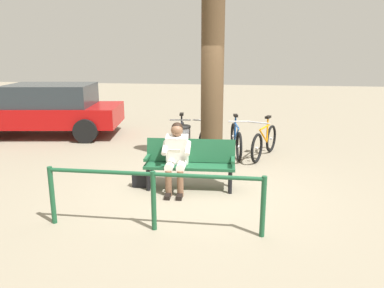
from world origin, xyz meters
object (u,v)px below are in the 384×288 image
object	(u,v)px
bicycle_blue	(181,138)
parked_car	(48,109)
litter_bin	(181,144)
bench	(190,160)
handbag	(141,180)
bicycle_silver	(207,139)
person_reading	(177,154)
bicycle_purple	(264,142)
tree_trunk	(212,75)
bicycle_red	(236,140)

from	to	relation	value
bicycle_blue	parked_car	xyz separation A→B (m)	(4.10, -1.34, 0.41)
litter_bin	bicycle_blue	size ratio (longest dim) A/B	0.49
bench	handbag	world-z (taller)	bench
litter_bin	parked_car	size ratio (longest dim) A/B	0.18
litter_bin	bicycle_blue	xyz separation A→B (m)	(0.13, -0.75, -0.05)
bench	bicycle_silver	xyz separation A→B (m)	(-0.08, -2.28, -0.15)
handbag	litter_bin	xyz separation A→B (m)	(-0.48, -1.62, 0.29)
person_reading	litter_bin	size ratio (longest dim) A/B	1.47
bench	handbag	size ratio (longest dim) A/B	5.39
bench	bicycle_purple	xyz separation A→B (m)	(-1.42, -2.15, -0.15)
bicycle_silver	person_reading	bearing A→B (deg)	-0.69
bicycle_blue	tree_trunk	bearing A→B (deg)	35.99
bicycle_silver	bicycle_blue	distance (m)	0.61
handbag	bicycle_blue	bearing A→B (deg)	-98.41
tree_trunk	bicycle_red	xyz separation A→B (m)	(-0.51, -0.87, -1.57)
litter_bin	bench	bearing A→B (deg)	105.09
bicycle_red	bicycle_silver	bearing A→B (deg)	-101.44
bench	litter_bin	world-z (taller)	bench
parked_car	handbag	bearing A→B (deg)	127.09
bicycle_purple	parked_car	bearing A→B (deg)	-82.25
bicycle_purple	bicycle_blue	distance (m)	1.96
person_reading	handbag	world-z (taller)	person_reading
bicycle_red	tree_trunk	bearing A→B (deg)	-38.87
bench	handbag	xyz separation A→B (m)	(0.89, 0.12, -0.39)
bicycle_silver	bench	bearing A→B (deg)	4.18
tree_trunk	parked_car	size ratio (longest dim) A/B	0.87
bench	parked_car	world-z (taller)	parked_car
bicycle_blue	parked_car	bearing A→B (deg)	-114.32
handbag	parked_car	distance (m)	5.32
bicycle_purple	person_reading	bearing A→B (deg)	-13.92
handbag	tree_trunk	distance (m)	2.61
person_reading	litter_bin	xyz separation A→B (m)	(0.19, -1.68, -0.26)
bicycle_silver	bicycle_blue	world-z (taller)	same
bench	tree_trunk	bearing A→B (deg)	-103.20
handbag	parked_car	world-z (taller)	parked_car
person_reading	bicycle_blue	world-z (taller)	person_reading
person_reading	parked_car	bearing A→B (deg)	-42.85
bicycle_blue	person_reading	bearing A→B (deg)	1.28
bench	tree_trunk	world-z (taller)	tree_trunk
bicycle_red	person_reading	bearing A→B (deg)	-30.94
parked_car	tree_trunk	bearing A→B (deg)	147.45
tree_trunk	bicycle_silver	bearing A→B (deg)	-78.24
person_reading	handbag	bearing A→B (deg)	-7.16
person_reading	handbag	distance (m)	0.87
tree_trunk	bicycle_blue	world-z (taller)	tree_trunk
bicycle_red	bicycle_blue	distance (m)	1.31
parked_car	bench	bearing A→B (deg)	134.01
bicycle_blue	litter_bin	bearing A→B (deg)	3.45
litter_bin	bicycle_blue	bearing A→B (deg)	-80.38
handbag	litter_bin	distance (m)	1.72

